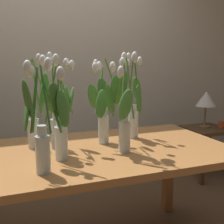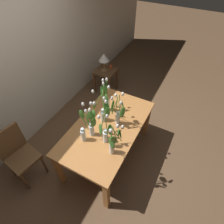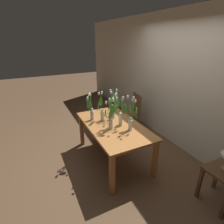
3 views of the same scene
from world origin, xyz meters
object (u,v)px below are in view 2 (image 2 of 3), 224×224
object	(u,v)px
tulip_vase_0	(103,110)
pillar_candle	(111,67)
tulip_vase_2	(118,113)
tulip_vase_4	(114,142)
tulip_vase_6	(84,129)
tulip_vase_5	(105,134)
tulip_vase_1	(106,99)
tulip_vase_3	(92,124)
dining_chair	(18,152)
table_lamp	(104,58)
side_table	(106,75)
dining_table	(107,130)

from	to	relation	value
tulip_vase_0	pillar_candle	distance (m)	1.81
tulip_vase_2	tulip_vase_4	world-z (taller)	tulip_vase_2
tulip_vase_0	tulip_vase_6	bearing A→B (deg)	171.54
tulip_vase_2	tulip_vase_5	distance (m)	0.38
tulip_vase_1	tulip_vase_5	bearing A→B (deg)	-151.29
tulip_vase_0	tulip_vase_2	size ratio (longest dim) A/B	1.01
tulip_vase_3	tulip_vase_4	distance (m)	0.43
tulip_vase_5	tulip_vase_6	xyz separation A→B (m)	(-0.08, 0.28, 0.02)
dining_chair	pillar_candle	bearing A→B (deg)	-3.05
tulip_vase_4	dining_chair	xyz separation A→B (m)	(-0.51, 1.27, -0.45)
tulip_vase_6	dining_chair	world-z (taller)	tulip_vase_6
dining_chair	tulip_vase_4	bearing A→B (deg)	-68.07
tulip_vase_5	dining_chair	size ratio (longest dim) A/B	0.60
tulip_vase_4	dining_chair	distance (m)	1.44
tulip_vase_1	tulip_vase_4	bearing A→B (deg)	-143.82
table_lamp	dining_chair	bearing A→B (deg)	178.67
tulip_vase_0	side_table	size ratio (longest dim) A/B	1.05
tulip_vase_2	side_table	bearing A→B (deg)	35.30
tulip_vase_0	tulip_vase_6	size ratio (longest dim) A/B	1.00
tulip_vase_2	side_table	size ratio (longest dim) A/B	1.04
tulip_vase_2	tulip_vase_6	bearing A→B (deg)	149.25
tulip_vase_6	table_lamp	xyz separation A→B (m)	(1.86, 0.76, -0.08)
tulip_vase_1	table_lamp	bearing A→B (deg)	30.98
tulip_vase_0	tulip_vase_3	size ratio (longest dim) A/B	1.07
tulip_vase_3	dining_chair	size ratio (longest dim) A/B	0.58
tulip_vase_1	tulip_vase_4	size ratio (longest dim) A/B	1.08
tulip_vase_6	table_lamp	bearing A→B (deg)	22.34
tulip_vase_5	table_lamp	bearing A→B (deg)	30.28
dining_table	side_table	distance (m)	1.80
tulip_vase_1	tulip_vase_2	distance (m)	0.35
table_lamp	tulip_vase_3	bearing A→B (deg)	-154.93
tulip_vase_0	side_table	distance (m)	1.76
tulip_vase_2	dining_chair	world-z (taller)	tulip_vase_2
tulip_vase_4	tulip_vase_0	bearing A→B (deg)	42.66
tulip_vase_0	dining_chair	size ratio (longest dim) A/B	0.62
tulip_vase_5	side_table	xyz separation A→B (m)	(1.80, 1.02, -0.49)
tulip_vase_1	side_table	size ratio (longest dim) A/B	1.05
tulip_vase_3	tulip_vase_4	bearing A→B (deg)	-109.71
dining_chair	table_lamp	size ratio (longest dim) A/B	2.34
dining_table	dining_chair	distance (m)	1.31
pillar_candle	dining_chair	bearing A→B (deg)	176.95
dining_table	tulip_vase_4	world-z (taller)	tulip_vase_4
tulip_vase_6	side_table	world-z (taller)	tulip_vase_6
dining_table	tulip_vase_2	xyz separation A→B (m)	(0.11, -0.11, 0.32)
tulip_vase_6	dining_chair	bearing A→B (deg)	123.07
tulip_vase_6	side_table	distance (m)	2.08
tulip_vase_0	tulip_vase_1	bearing A→B (deg)	20.84
tulip_vase_0	tulip_vase_1	distance (m)	0.25
pillar_candle	tulip_vase_2	bearing A→B (deg)	-148.70
tulip_vase_0	tulip_vase_1	size ratio (longest dim) A/B	1.00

